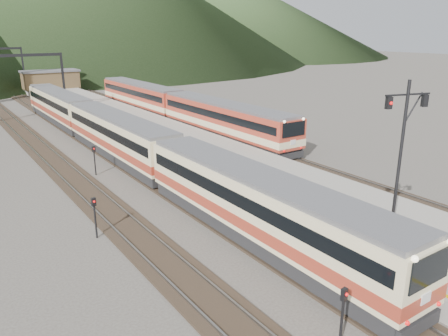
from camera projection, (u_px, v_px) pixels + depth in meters
track_main at (91, 140)px, 43.78m from camera, size 2.60×200.00×0.23m
track_far at (39, 147)px, 41.08m from camera, size 2.60×200.00×0.23m
track_second at (190, 127)px, 49.99m from camera, size 2.60×200.00×0.23m
platform at (151, 133)px, 45.10m from camera, size 8.00×100.00×1.00m
gantry_near at (23, 74)px, 52.39m from camera, size 9.55×0.25×8.00m
station_shed at (51, 79)px, 75.95m from camera, size 9.40×4.40×3.10m
hill_c at (188, 2)px, 229.44m from camera, size 160.00×160.00×50.00m
main_train at (119, 137)px, 37.10m from camera, size 2.74×56.18×3.34m
second_train at (176, 106)px, 51.95m from camera, size 2.97×40.38×3.62m
signal_mast at (401, 152)px, 18.53m from camera, size 2.14×0.73×7.65m
short_signal_a at (343, 309)px, 14.86m from camera, size 0.24×0.19×2.27m
short_signal_b at (94, 157)px, 32.97m from camera, size 0.25×0.20×2.27m
short_signal_c at (95, 212)px, 22.82m from camera, size 0.24×0.19×2.27m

